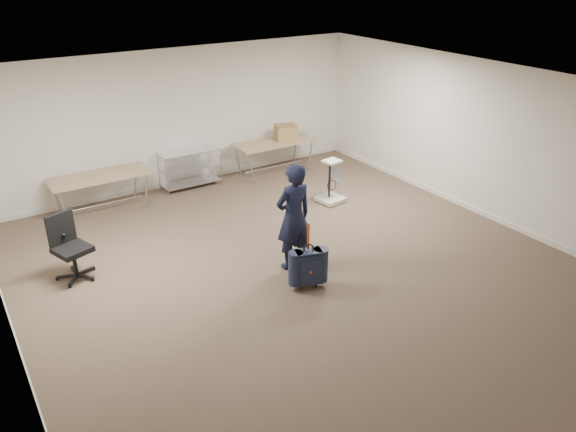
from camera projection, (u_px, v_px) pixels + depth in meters
ground at (304, 274)px, 8.58m from camera, size 9.00×9.00×0.00m
room_shell at (259, 236)px, 9.61m from camera, size 8.00×9.00×9.00m
folding_table_left at (99, 178)px, 10.36m from camera, size 1.80×0.75×0.73m
folding_table_right at (274, 144)px, 12.23m from camera, size 1.80×0.75×0.73m
wire_shelf at (190, 167)px, 11.59m from camera, size 1.22×0.47×0.80m
person at (294, 217)px, 8.45m from camera, size 0.63×0.42×1.70m
suitcase at (308, 267)px, 8.08m from camera, size 0.42×0.32×1.03m
office_chair at (73, 259)px, 8.39m from camera, size 0.61×0.62×1.01m
equipment_cart at (331, 191)px, 10.97m from camera, size 0.53×0.53×0.86m
cardboard_box at (286, 132)px, 12.25m from camera, size 0.52×0.44×0.34m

